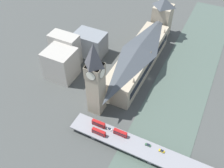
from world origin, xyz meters
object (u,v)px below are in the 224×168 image
object	(u,v)px
double_decker_bus_lead	(99,124)
double_decker_bus_mid	(120,133)
car_southbound_mid	(109,129)
car_northbound_tail	(148,145)
parliament_hall	(139,58)
victoria_tower	(162,18)
double_decker_bus_rear	(99,132)
clock_tower	(95,79)
road_bridge	(153,153)
car_northbound_lead	(162,151)

from	to	relation	value
double_decker_bus_lead	double_decker_bus_mid	xyz separation A→B (m)	(-18.78, 0.16, -0.14)
car_southbound_mid	double_decker_bus_mid	bearing A→B (deg)	175.77
double_decker_bus_lead	car_northbound_tail	distance (m)	41.02
double_decker_bus_mid	parliament_hall	bearing A→B (deg)	-77.06
double_decker_bus_lead	double_decker_bus_mid	world-z (taller)	double_decker_bus_lead
victoria_tower	double_decker_bus_rear	world-z (taller)	victoria_tower
clock_tower	double_decker_bus_mid	distance (m)	45.33
road_bridge	car_southbound_mid	world-z (taller)	car_southbound_mid
victoria_tower	double_decker_bus_mid	size ratio (longest dim) A/B	4.55
double_decker_bus_lead	car_southbound_mid	size ratio (longest dim) A/B	2.51
victoria_tower	road_bridge	xyz separation A→B (m)	(-46.68, 153.76, -18.50)
car_northbound_lead	clock_tower	bearing A→B (deg)	-15.90
double_decker_bus_rear	victoria_tower	bearing A→B (deg)	-88.50
double_decker_bus_lead	double_decker_bus_mid	bearing A→B (deg)	179.50
car_northbound_lead	car_southbound_mid	bearing A→B (deg)	-0.21
clock_tower	car_northbound_tail	xyz separation A→B (m)	(-52.59, 17.72, -30.03)
parliament_hall	car_northbound_lead	xyz separation A→B (m)	(-51.79, 82.08, -8.26)
double_decker_bus_mid	car_southbound_mid	bearing A→B (deg)	-4.23
road_bridge	double_decker_bus_mid	xyz separation A→B (m)	(27.64, -3.08, 3.75)
double_decker_bus_lead	car_northbound_lead	world-z (taller)	double_decker_bus_lead
double_decker_bus_lead	car_northbound_tail	world-z (taller)	double_decker_bus_lead
road_bridge	car_northbound_lead	distance (m)	6.56
parliament_hall	car_northbound_tail	bearing A→B (deg)	116.72
double_decker_bus_rear	road_bridge	bearing A→B (deg)	-175.38
victoria_tower	double_decker_bus_mid	world-z (taller)	victoria_tower
clock_tower	double_decker_bus_lead	size ratio (longest dim) A/B	6.20
victoria_tower	car_northbound_tail	world-z (taller)	victoria_tower
double_decker_bus_rear	double_decker_bus_lead	bearing A→B (deg)	-60.00
road_bridge	car_northbound_tail	world-z (taller)	car_northbound_tail
parliament_hall	car_northbound_lead	size ratio (longest dim) A/B	25.31
parliament_hall	victoria_tower	bearing A→B (deg)	-89.95
clock_tower	victoria_tower	bearing A→B (deg)	-94.92
car_northbound_tail	car_southbound_mid	size ratio (longest dim) A/B	0.96
double_decker_bus_mid	car_northbound_tail	size ratio (longest dim) A/B	2.59
victoria_tower	double_decker_bus_rear	xyz separation A→B (m)	(-4.12, 157.19, -14.79)
clock_tower	car_southbound_mid	world-z (taller)	clock_tower
car_northbound_lead	car_southbound_mid	world-z (taller)	car_northbound_lead
double_decker_bus_lead	car_northbound_lead	size ratio (longest dim) A/B	2.59
victoria_tower	double_decker_bus_rear	distance (m)	157.94
double_decker_bus_lead	car_northbound_tail	size ratio (longest dim) A/B	2.62
double_decker_bus_mid	car_northbound_tail	distance (m)	22.29
parliament_hall	road_bridge	bearing A→B (deg)	118.54
road_bridge	car_northbound_lead	bearing A→B (deg)	-144.86
double_decker_bus_rear	car_northbound_tail	bearing A→B (deg)	-168.79
road_bridge	double_decker_bus_lead	size ratio (longest dim) A/B	11.95
parliament_hall	double_decker_bus_lead	xyz separation A→B (m)	(-0.21, 82.48, -6.13)
victoria_tower	double_decker_bus_rear	size ratio (longest dim) A/B	4.44
clock_tower	car_northbound_tail	distance (m)	63.10
clock_tower	double_decker_bus_lead	xyz separation A→B (m)	(-11.63, 18.40, -27.89)
car_northbound_tail	double_decker_bus_mid	bearing A→B (deg)	2.17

